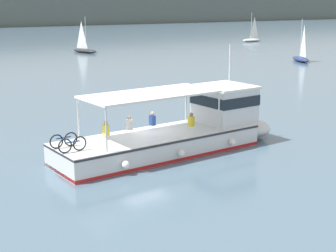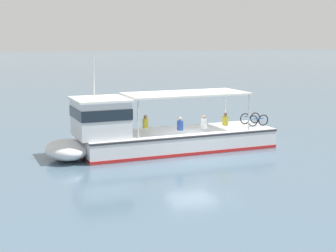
# 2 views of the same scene
# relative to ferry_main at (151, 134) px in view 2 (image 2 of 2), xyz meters

# --- Properties ---
(ground_plane) EXTENTS (400.00, 400.00, 0.00)m
(ground_plane) POSITION_rel_ferry_main_xyz_m (-1.91, 1.15, -1.02)
(ground_plane) COLOR slate
(ferry_main) EXTENTS (12.98, 4.15, 5.32)m
(ferry_main) POSITION_rel_ferry_main_xyz_m (0.00, 0.00, 0.00)
(ferry_main) COLOR silver
(ferry_main) RESTS_ON ground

